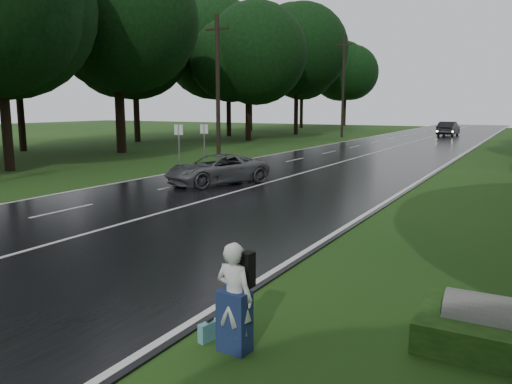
% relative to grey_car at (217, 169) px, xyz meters
% --- Properties ---
extents(ground, '(160.00, 160.00, 0.00)m').
position_rel_grey_car_xyz_m(ground, '(1.80, -9.26, -0.68)').
color(ground, '#204213').
rests_on(ground, ground).
extents(road, '(12.00, 140.00, 0.04)m').
position_rel_grey_car_xyz_m(road, '(1.80, 10.74, -0.66)').
color(road, black).
rests_on(road, ground).
extents(lane_center, '(0.12, 140.00, 0.01)m').
position_rel_grey_car_xyz_m(lane_center, '(1.80, 10.74, -0.64)').
color(lane_center, silver).
rests_on(lane_center, road).
extents(grey_car, '(3.84, 5.10, 1.29)m').
position_rel_grey_car_xyz_m(grey_car, '(0.00, 0.00, 0.00)').
color(grey_car, '#505456').
rests_on(grey_car, road).
extents(far_car, '(1.89, 4.96, 1.62)m').
position_rel_grey_car_xyz_m(far_car, '(3.19, 42.63, 0.16)').
color(far_car, black).
rests_on(far_car, road).
extents(hitchhiker, '(0.61, 0.55, 1.59)m').
position_rel_grey_car_xyz_m(hitchhiker, '(8.65, -12.57, 0.05)').
color(hitchhiker, silver).
rests_on(hitchhiker, ground).
extents(suitcase, '(0.20, 0.41, 0.28)m').
position_rel_grey_car_xyz_m(suitcase, '(8.16, -12.47, -0.54)').
color(suitcase, '#569CA4').
rests_on(suitcase, ground).
extents(culvert, '(1.53, 0.76, 0.76)m').
position_rel_grey_car_xyz_m(culvert, '(11.92, -10.68, -0.68)').
color(culvert, slate).
rests_on(culvert, ground).
extents(utility_pole_mid, '(1.80, 0.28, 9.28)m').
position_rel_grey_car_xyz_m(utility_pole_mid, '(-6.70, 10.32, -0.68)').
color(utility_pole_mid, black).
rests_on(utility_pole_mid, ground).
extents(utility_pole_far, '(1.80, 0.28, 10.97)m').
position_rel_grey_car_xyz_m(utility_pole_far, '(-6.70, 34.86, -0.68)').
color(utility_pole_far, black).
rests_on(utility_pole_far, ground).
extents(road_sign_a, '(0.57, 0.10, 2.39)m').
position_rel_grey_car_xyz_m(road_sign_a, '(-5.40, 4.33, -0.68)').
color(road_sign_a, white).
rests_on(road_sign_a, ground).
extents(road_sign_b, '(0.56, 0.10, 2.33)m').
position_rel_grey_car_xyz_m(road_sign_b, '(-5.40, 6.80, -0.68)').
color(road_sign_b, white).
rests_on(road_sign_b, ground).
extents(tree_left_c, '(9.56, 9.56, 14.94)m').
position_rel_grey_car_xyz_m(tree_left_c, '(-12.32, -1.35, -0.68)').
color(tree_left_c, black).
rests_on(tree_left_c, ground).
extents(tree_left_d, '(10.59, 10.59, 16.55)m').
position_rel_grey_car_xyz_m(tree_left_d, '(-14.70, 9.45, -0.68)').
color(tree_left_d, black).
rests_on(tree_left_d, ground).
extents(tree_left_e, '(9.04, 9.04, 14.12)m').
position_rel_grey_car_xyz_m(tree_left_e, '(-13.03, 25.29, -0.68)').
color(tree_left_e, black).
rests_on(tree_left_e, ground).
extents(tree_left_f, '(11.40, 11.40, 17.81)m').
position_rel_grey_car_xyz_m(tree_left_f, '(-13.45, 37.46, -0.68)').
color(tree_left_f, black).
rests_on(tree_left_f, ground).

